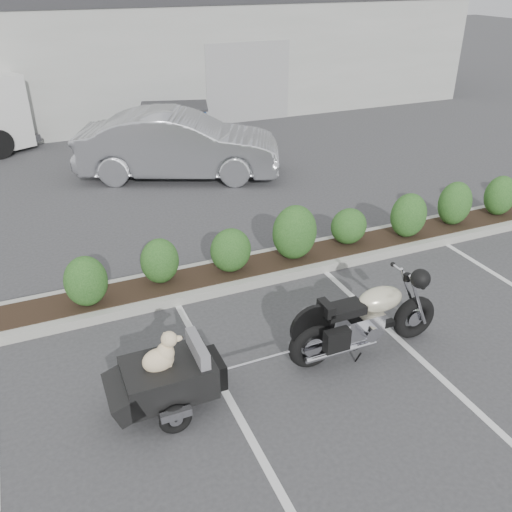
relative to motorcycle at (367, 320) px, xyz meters
name	(u,v)px	position (x,y,z in m)	size (l,w,h in m)	color
ground	(312,344)	(-0.57, 0.43, -0.53)	(90.00, 90.00, 0.00)	#38383A
planter_kerb	(303,259)	(0.43, 2.63, -0.46)	(12.00, 1.00, 0.15)	#9E9E93
building	(101,49)	(-0.57, 17.43, 1.47)	(26.00, 10.00, 4.00)	#9EA099
motorcycle	(367,320)	(0.00, 0.00, 0.00)	(2.33, 0.78, 1.34)	black
pet_trailer	(167,377)	(-2.78, 0.02, -0.07)	(1.85, 1.03, 1.11)	black
sedan	(179,145)	(-0.32, 7.96, 0.29)	(1.74, 5.00, 1.65)	#ABADB3
dumpster	(175,127)	(0.26, 10.38, 0.10)	(2.19, 1.77, 1.25)	navy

